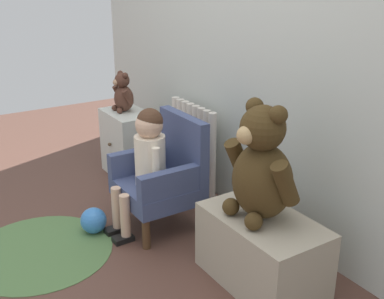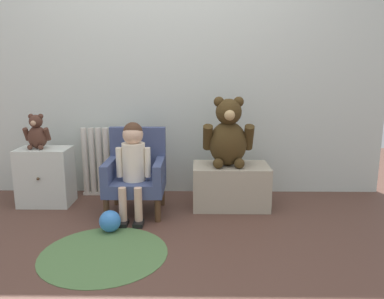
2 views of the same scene
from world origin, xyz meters
name	(u,v)px [view 1 (image 1 of 2)]	position (x,y,z in m)	size (l,w,h in m)	color
ground_plane	(81,269)	(0.00, 0.00, 0.00)	(6.00, 6.00, 0.00)	#52352B
back_wall	(262,9)	(0.00, 1.08, 1.20)	(3.80, 0.05, 2.40)	beige
radiator	(193,149)	(-0.47, 0.96, 0.29)	(0.50, 0.05, 0.59)	silver
small_dresser	(129,144)	(-0.94, 0.72, 0.23)	(0.41, 0.29, 0.47)	silver
child_armchair	(164,175)	(-0.18, 0.58, 0.30)	(0.44, 0.41, 0.64)	#3E4A72
child_figure	(146,154)	(-0.18, 0.47, 0.46)	(0.25, 0.35, 0.71)	#EFE1C8
low_bench	(262,251)	(0.55, 0.68, 0.17)	(0.59, 0.35, 0.34)	#A89C87
large_teddy_bear	(262,168)	(0.52, 0.68, 0.58)	(0.39, 0.27, 0.54)	#402E15
small_teddy_bear	(123,94)	(-0.98, 0.71, 0.59)	(0.20, 0.14, 0.28)	#4A2C22
floor_rug	(39,251)	(-0.27, -0.13, 0.00)	(0.76, 0.76, 0.01)	#4E7240
toy_ball	(94,220)	(-0.31, 0.19, 0.07)	(0.15, 0.15, 0.15)	#377ACA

